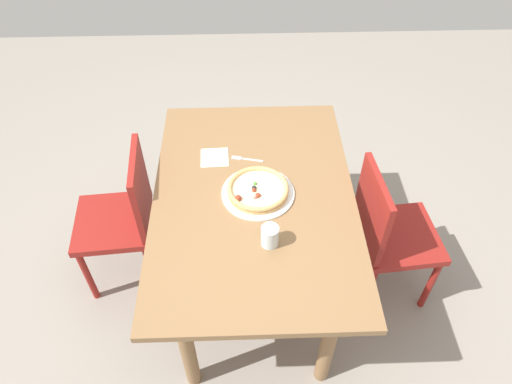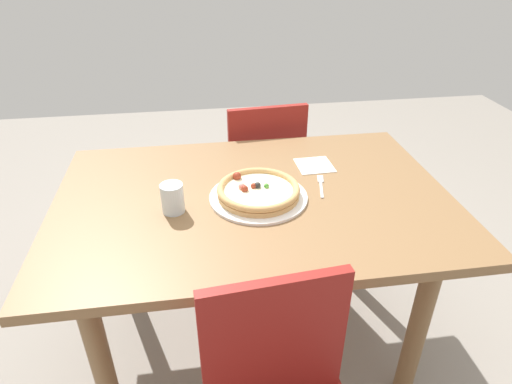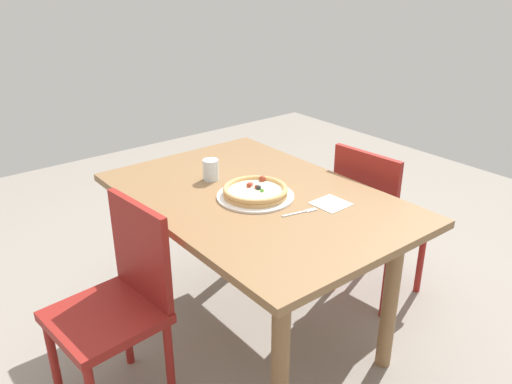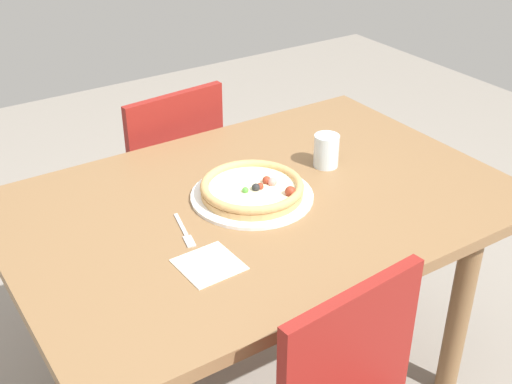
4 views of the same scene
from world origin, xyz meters
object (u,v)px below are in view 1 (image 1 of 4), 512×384
(plate, at_px, (258,193))
(drinking_glass, at_px, (270,236))
(napkin, at_px, (215,157))
(chair_far, at_px, (124,216))
(dining_table, at_px, (254,211))
(chair_near, at_px, (388,232))
(fork, at_px, (245,159))
(pizza, at_px, (258,189))

(plate, xyz_separation_m, drinking_glass, (-0.29, -0.04, 0.05))
(plate, height_order, napkin, plate)
(chair_far, bearing_deg, dining_table, -106.21)
(chair_near, xyz_separation_m, drinking_glass, (-0.26, 0.63, 0.33))
(fork, bearing_deg, pizza, 115.90)
(dining_table, height_order, chair_near, chair_near)
(fork, height_order, napkin, fork)
(plate, bearing_deg, chair_near, -92.72)
(fork, xyz_separation_m, drinking_glass, (-0.54, -0.10, 0.05))
(chair_far, distance_m, pizza, 0.78)
(drinking_glass, height_order, napkin, drinking_glass)
(chair_near, bearing_deg, dining_table, -96.80)
(plate, relative_size, fork, 2.10)
(fork, distance_m, drinking_glass, 0.55)
(dining_table, xyz_separation_m, drinking_glass, (-0.28, -0.06, 0.16))
(plate, distance_m, napkin, 0.34)
(pizza, bearing_deg, napkin, 39.00)
(dining_table, bearing_deg, plate, -53.04)
(drinking_glass, relative_size, napkin, 0.72)
(chair_far, height_order, drinking_glass, chair_far)
(chair_near, relative_size, fork, 5.35)
(pizza, relative_size, napkin, 2.08)
(pizza, height_order, napkin, pizza)
(plate, xyz_separation_m, napkin, (0.26, 0.21, -0.00))
(chair_far, bearing_deg, napkin, -79.57)
(chair_far, height_order, pizza, chair_far)
(plate, height_order, pizza, pizza)
(chair_near, relative_size, napkin, 6.28)
(plate, xyz_separation_m, fork, (0.24, 0.06, -0.00))
(dining_table, bearing_deg, chair_near, -91.46)
(fork, xyz_separation_m, napkin, (0.02, 0.15, -0.00))
(chair_near, distance_m, drinking_glass, 0.76)
(dining_table, distance_m, fork, 0.28)
(chair_near, xyz_separation_m, fork, (0.28, 0.73, 0.28))
(chair_near, height_order, drinking_glass, chair_near)
(plate, distance_m, drinking_glass, 0.30)
(napkin, bearing_deg, fork, -96.06)
(chair_far, relative_size, napkin, 6.28)
(plate, distance_m, fork, 0.25)
(chair_far, distance_m, plate, 0.77)
(chair_far, relative_size, drinking_glass, 8.70)
(napkin, bearing_deg, dining_table, -144.83)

